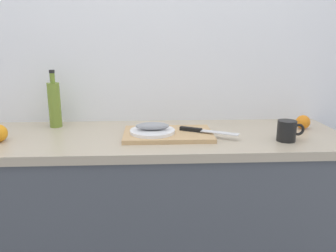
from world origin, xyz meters
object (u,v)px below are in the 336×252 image
Objects in this scene: cutting_board at (168,134)px; orange_0 at (303,122)px; fish_fillet at (152,126)px; olive_oil_bottle at (54,104)px; white_plate at (152,131)px; chef_knife at (201,131)px; coffee_mug_1 at (287,131)px.

orange_0 reaches higher than cutting_board.
fish_fillet is 0.79m from orange_0.
orange_0 is (1.30, -0.11, -0.09)m from olive_oil_bottle.
cutting_board is 0.08m from white_plate.
cutting_board is at bearing -171.80° from orange_0.
cutting_board is 0.64m from olive_oil_bottle.
chef_knife is at bearing -1.09° from white_plate.
fish_fillet is 1.28× the size of coffee_mug_1.
coffee_mug_1 is at bearing -15.82° from olive_oil_bottle.
chef_knife is at bearing -16.77° from olive_oil_bottle.
olive_oil_bottle is at bearing 156.74° from white_plate.
chef_knife is 0.39m from coffee_mug_1.
coffee_mug_1 is (1.13, -0.32, -0.08)m from olive_oil_bottle.
chef_knife is at bearing -168.13° from orange_0.
olive_oil_bottle is 1.18m from coffee_mug_1.
fish_fillet is 0.60× the size of chef_knife.
white_plate is 1.33× the size of fish_fillet.
fish_fillet is (-0.07, -0.01, 0.04)m from cutting_board.
white_plate is 0.71× the size of olive_oil_bottle.
orange_0 is (0.78, 0.11, -0.02)m from fish_fillet.
white_plate is 0.62m from coffee_mug_1.
white_plate is 1.71× the size of coffee_mug_1.
chef_knife is at bearing -1.09° from fish_fillet.
white_plate is at bearing -26.57° from fish_fillet.
olive_oil_bottle is 2.40× the size of coffee_mug_1.
olive_oil_bottle is at bearing -169.46° from chef_knife.
white_plate is at bearing -23.26° from olive_oil_bottle.
olive_oil_bottle is at bearing 156.74° from fish_fillet.
orange_0 is at bearing 39.17° from chef_knife.
olive_oil_bottle is 1.31m from orange_0.
olive_oil_bottle reaches higher than coffee_mug_1.
fish_fillet reaches higher than chef_knife.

